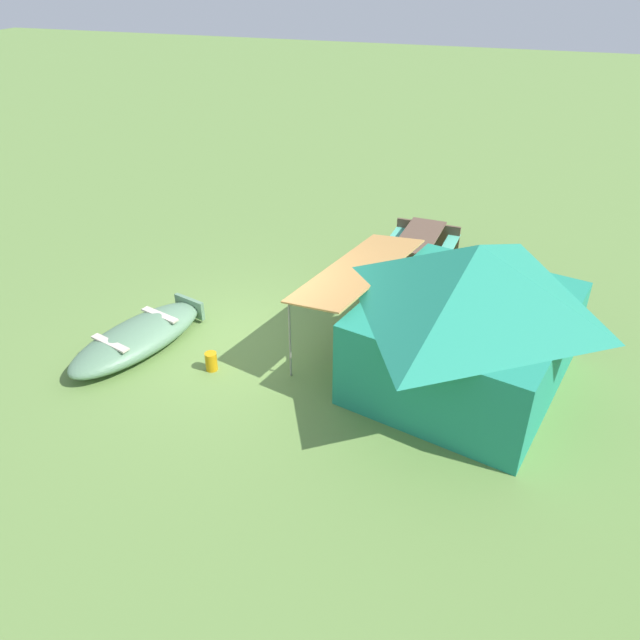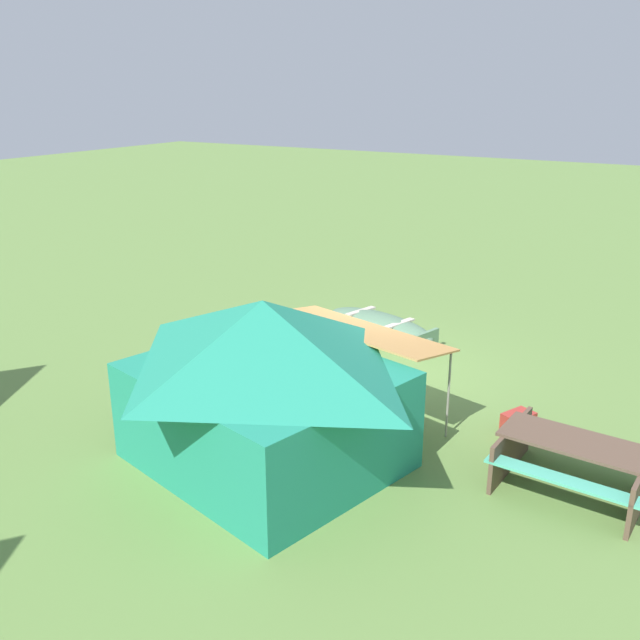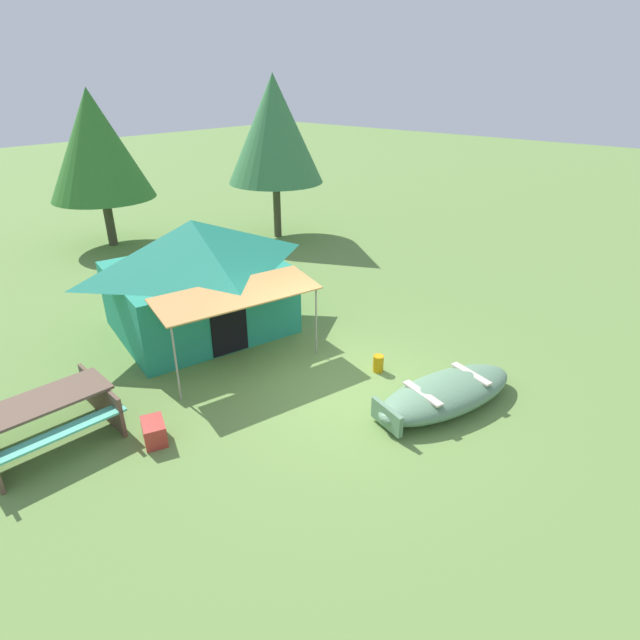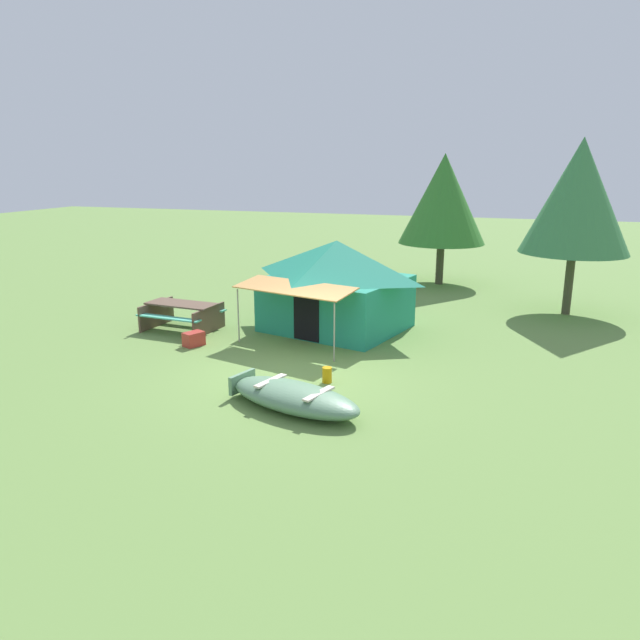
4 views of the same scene
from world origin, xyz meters
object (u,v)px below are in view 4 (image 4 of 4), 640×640
Objects in this scene: pine_tree_back_left at (443,199)px; pine_tree_back_right at (578,196)px; cooler_box at (194,339)px; canvas_cabin_tent at (336,284)px; beached_rowboat at (293,396)px; fuel_can at (327,375)px; picnic_table at (182,312)px.

pine_tree_back_right is at bearing -38.70° from pine_tree_back_left.
canvas_cabin_tent is at bearing 42.33° from cooler_box.
cooler_box is (-3.78, 2.89, -0.07)m from beached_rowboat.
canvas_cabin_tent reaches higher than cooler_box.
pine_tree_back_right is (9.01, 6.44, 3.31)m from cooler_box.
pine_tree_back_left is (4.75, 9.85, 2.97)m from cooler_box.
pine_tree_back_left reaches higher than beached_rowboat.
cooler_box is at bearing 160.67° from fuel_can.
cooler_box is at bearing 142.61° from beached_rowboat.
cooler_box is 11.33m from pine_tree_back_left.
canvas_cabin_tent is 4.07m from cooler_box.
cooler_box is 0.10× the size of pine_tree_back_right.
cooler_box is (1.06, -1.22, -0.30)m from picnic_table.
cooler_box is at bearing -144.43° from pine_tree_back_right.
beached_rowboat is 5.69m from canvas_cabin_tent.
canvas_cabin_tent is 4.30m from fuel_can.
cooler_box is 1.49× the size of fuel_can.
canvas_cabin_tent is 9.72× the size of cooler_box.
beached_rowboat is at bearing -96.35° from fuel_can.
pine_tree_back_left is (1.85, 7.21, 1.88)m from canvas_cabin_tent.
canvas_cabin_tent is 7.68m from pine_tree_back_left.
canvas_cabin_tent reaches higher than beached_rowboat.
pine_tree_back_left is 5.47m from pine_tree_back_right.
picnic_table is 0.43× the size of pine_tree_back_left.
pine_tree_back_right is at bearing 31.88° from canvas_cabin_tent.
fuel_can is at bearing -94.10° from pine_tree_back_left.
cooler_box is at bearing -137.67° from canvas_cabin_tent.
pine_tree_back_left reaches higher than cooler_box.
canvas_cabin_tent is at bearing -148.12° from pine_tree_back_right.
cooler_box is 4.18m from fuel_can.
pine_tree_back_right reaches higher than fuel_can.
fuel_can is 9.90m from pine_tree_back_right.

